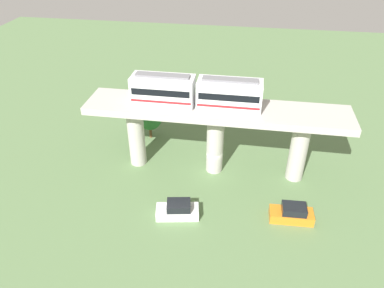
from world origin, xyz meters
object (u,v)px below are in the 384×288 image
train (196,92)px  parked_car_white (178,210)px  parked_car_orange (292,214)px  tree_mid_lot (150,118)px  tree_near_viaduct (163,87)px

train → parked_car_white: size_ratio=3.05×
train → parked_car_orange: (6.89, 10.61, -9.02)m
train → parked_car_orange: bearing=57.0°
parked_car_white → tree_mid_lot: (-13.86, -6.36, 2.25)m
parked_car_white → tree_mid_lot: size_ratio=0.96×
parked_car_orange → tree_mid_lot: tree_mid_lot is taller
parked_car_white → parked_car_orange: bearing=86.8°
train → parked_car_white: bearing=-3.5°
parked_car_orange → parked_car_white: (1.30, -11.11, 0.00)m
tree_near_viaduct → tree_mid_lot: tree_near_viaduct is taller
parked_car_white → tree_mid_lot: 15.42m
parked_car_orange → tree_mid_lot: bearing=-128.0°
parked_car_orange → tree_mid_lot: 21.64m
parked_car_orange → tree_near_viaduct: bearing=-141.9°
parked_car_orange → train: bearing=-125.3°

